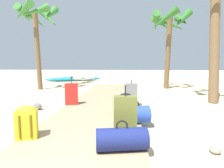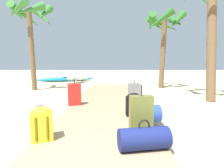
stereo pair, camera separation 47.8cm
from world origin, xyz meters
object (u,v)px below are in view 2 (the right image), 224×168
Objects in this scene: suitcase_red at (74,94)px; duffel_bag_navy at (143,138)px; palm_tree_far_left at (30,19)px; kayak at (66,79)px; suitcase_olive at (140,115)px; lounge_chair at (77,78)px; backpack_yellow at (41,123)px; backpack_black at (133,104)px; palm_tree_far_right at (164,28)px; duffel_bag_blue at (145,114)px; suitcase_grey at (133,93)px.

suitcase_red reaches higher than duffel_bag_navy.
palm_tree_far_left reaches higher than kayak.
suitcase_red is at bearing 125.30° from suitcase_olive.
suitcase_olive is 0.21× the size of kayak.
duffel_bag_navy is 9.71m from lounge_chair.
backpack_yellow reaches higher than duffel_bag_navy.
suitcase_olive is 1.01× the size of suitcase_red.
backpack_black is 6.66m from palm_tree_far_left.
palm_tree_far_right reaches higher than suitcase_olive.
backpack_yellow is 2.38m from suitcase_red.
suitcase_olive is 1.34× the size of duffel_bag_blue.
palm_tree_far_left reaches higher than backpack_black.
palm_tree_far_right is at bearing 6.28° from palm_tree_far_left.
backpack_yellow is at bearing -78.16° from kayak.
suitcase_olive is 0.66m from duffel_bag_blue.
suitcase_olive is at bearing -54.70° from suitcase_red.
duffel_bag_blue is 6.48m from palm_tree_far_right.
suitcase_olive reaches higher than duffel_bag_navy.
suitcase_red is at bearing -53.08° from palm_tree_far_left.
palm_tree_far_left is (-6.11, -0.67, 0.25)m from palm_tree_far_right.
palm_tree_far_left reaches higher than duffel_bag_navy.
suitcase_olive is at bearing -107.01° from duffel_bag_blue.
duffel_bag_blue is 8.67m from lounge_chair.
kayak is (-5.71, 3.72, -2.79)m from palm_tree_far_right.
backpack_black is at bearing -111.71° from palm_tree_far_right.
lounge_chair is (-1.16, 9.03, -0.02)m from backpack_yellow.
backpack_black is at bearing -97.18° from suitcase_grey.
backpack_yellow is 7.81m from palm_tree_far_right.
suitcase_olive is at bearing -53.70° from palm_tree_far_left.
palm_tree_far_right is (2.04, 6.21, 2.54)m from suitcase_olive.
suitcase_olive is at bearing 85.61° from duffel_bag_navy.
duffel_bag_navy is at bearing -94.13° from suitcase_grey.
backpack_yellow is at bearing -153.75° from duffel_bag_blue.
backpack_black is 6.09m from palm_tree_far_right.
suitcase_red is 2.30m from duffel_bag_blue.
palm_tree_far_right is (3.58, 6.45, 2.59)m from backpack_yellow.
suitcase_grey is at bearing 8.89° from suitcase_red.
backpack_yellow is 0.31× the size of lounge_chair.
palm_tree_far_right is at bearing 48.72° from suitcase_red.
suitcase_red is at bearing 118.75° from duffel_bag_navy.
palm_tree_far_left is at bearing 113.67° from backpack_yellow.
suitcase_grey is at bearing -116.24° from palm_tree_far_right.
suitcase_grey reaches higher than duffel_bag_navy.
backpack_black is 0.52m from duffel_bag_blue.
suitcase_olive is 2.64m from suitcase_red.
backpack_yellow is 0.70× the size of duffel_bag_navy.
lounge_chair is at bearing 109.33° from backpack_black.
palm_tree_far_right is at bearing 72.85° from duffel_bag_navy.
backpack_black is 0.13× the size of palm_tree_far_left.
duffel_bag_navy is 0.18× the size of palm_tree_far_left.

